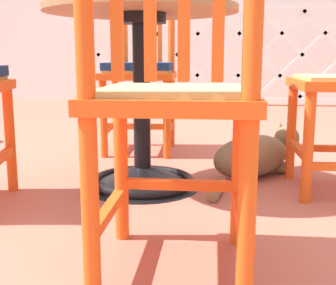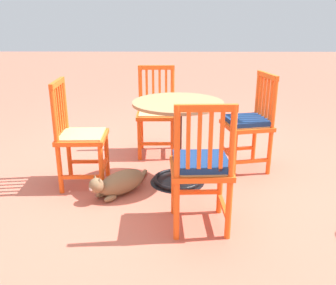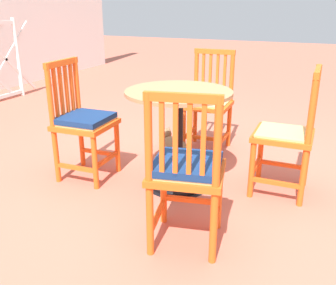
% 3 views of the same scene
% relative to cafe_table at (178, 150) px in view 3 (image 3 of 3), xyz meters
% --- Properties ---
extents(ground_plane, '(24.00, 24.00, 0.00)m').
position_rel_cafe_table_xyz_m(ground_plane, '(0.03, -0.11, -0.28)').
color(ground_plane, '#BC604C').
extents(cafe_table, '(0.76, 0.76, 0.73)m').
position_rel_cafe_table_xyz_m(cafe_table, '(0.00, 0.00, 0.00)').
color(cafe_table, black).
rests_on(cafe_table, ground_plane).
extents(orange_chair_facing_out, '(0.41, 0.41, 0.91)m').
position_rel_cafe_table_xyz_m(orange_chair_facing_out, '(0.21, -0.74, 0.15)').
color(orange_chair_facing_out, '#EA5619').
rests_on(orange_chair_facing_out, ground_plane).
extents(orange_chair_near_fence, '(0.41, 0.41, 0.91)m').
position_rel_cafe_table_xyz_m(orange_chair_near_fence, '(0.83, 0.04, 0.15)').
color(orange_chair_near_fence, '#EA5619').
rests_on(orange_chair_near_fence, ground_plane).
extents(orange_chair_tucked_in, '(0.42, 0.42, 0.91)m').
position_rel_cafe_table_xyz_m(orange_chair_tucked_in, '(-0.14, 0.73, 0.16)').
color(orange_chair_tucked_in, '#EA5619').
rests_on(orange_chair_tucked_in, ground_plane).
extents(orange_chair_by_planter, '(0.47, 0.47, 0.91)m').
position_rel_cafe_table_xyz_m(orange_chair_by_planter, '(-0.67, -0.32, 0.16)').
color(orange_chair_by_planter, '#EA5619').
rests_on(orange_chair_by_planter, ground_plane).
extents(tabby_cat, '(0.46, 0.64, 0.23)m').
position_rel_cafe_table_xyz_m(tabby_cat, '(0.49, 0.24, -0.19)').
color(tabby_cat, brown).
rests_on(tabby_cat, ground_plane).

